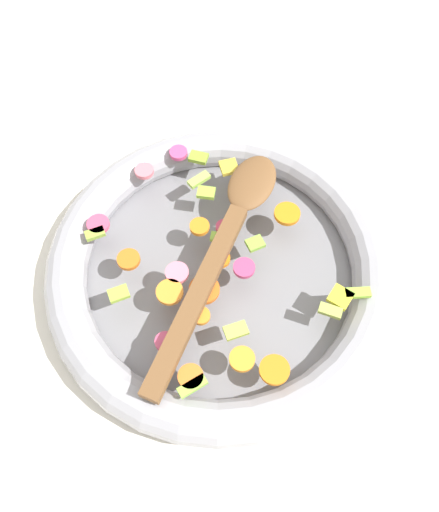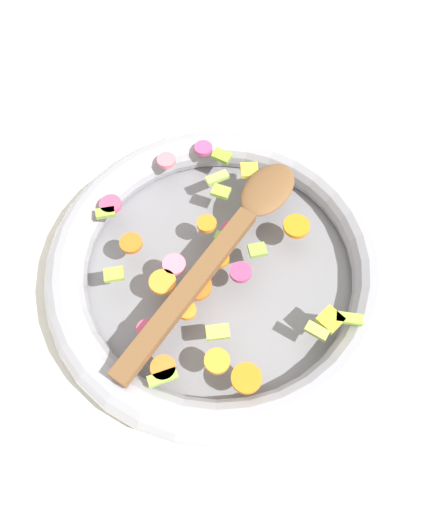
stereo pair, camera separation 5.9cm
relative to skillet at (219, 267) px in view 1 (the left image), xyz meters
The scene contains 4 objects.
ground_plane 0.02m from the skillet, ahead, with size 4.00×4.00×0.00m, color silver.
skillet is the anchor object (origin of this frame).
chopped_vegetables 0.04m from the skillet, 130.06° to the left, with size 0.34×0.31×0.01m.
wooden_spoon 0.05m from the skillet, 33.28° to the right, with size 0.30×0.22×0.01m.
Camera 1 is at (-0.28, 0.05, 0.57)m, focal length 35.00 mm.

